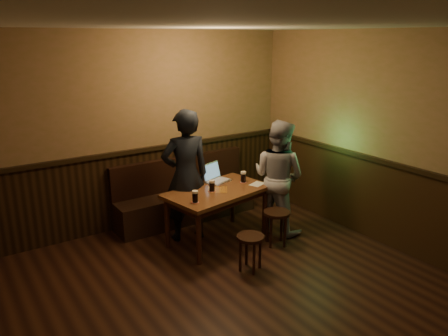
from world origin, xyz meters
TOP-DOWN VIEW (x-y plane):
  - room at (0.00, 0.22)m, footprint 5.04×6.04m
  - bench at (0.64, 2.75)m, footprint 2.20×0.50m
  - pub_table at (0.64, 1.83)m, footprint 1.50×1.02m
  - stool_left at (0.54, 0.96)m, footprint 0.41×0.41m
  - stool_right at (1.23, 1.30)m, footprint 0.44×0.44m
  - pint_left at (0.16, 1.60)m, footprint 0.10×0.10m
  - pint_mid at (0.55, 1.82)m, footprint 0.10×0.10m
  - pint_right at (1.11, 1.89)m, footprint 0.10×0.10m
  - laptop at (0.82, 2.16)m, footprint 0.43×0.38m
  - menu at (1.23, 1.72)m, footprint 0.26×0.22m
  - person_suit at (0.34, 2.15)m, footprint 0.73×0.54m
  - person_grey at (1.55, 1.65)m, footprint 0.82×0.93m

SIDE VIEW (x-z plane):
  - bench at x=0.64m, z-range -0.16..0.79m
  - stool_left at x=0.54m, z-range 0.13..0.58m
  - stool_right at x=1.23m, z-range 0.14..0.62m
  - pub_table at x=0.64m, z-range 0.27..1.02m
  - menu at x=1.23m, z-range 0.74..0.74m
  - laptop at x=0.82m, z-range 0.68..0.93m
  - person_grey at x=1.55m, z-range 0.00..1.62m
  - pint_left at x=0.16m, z-range 0.74..0.89m
  - pint_mid at x=0.55m, z-range 0.74..0.89m
  - pint_right at x=1.11m, z-range 0.74..0.90m
  - person_suit at x=0.34m, z-range 0.00..1.81m
  - room at x=0.00m, z-range -0.22..2.62m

